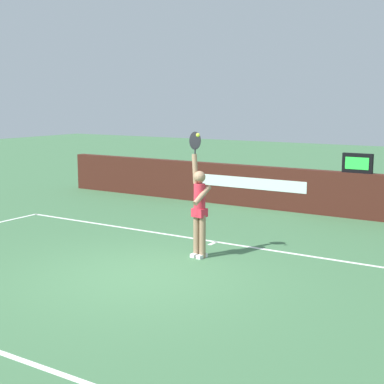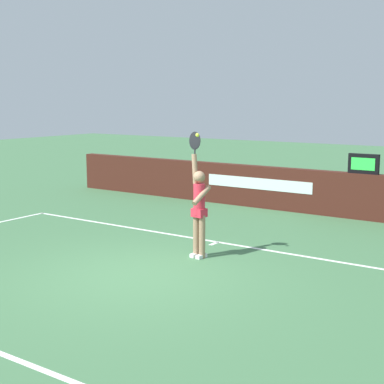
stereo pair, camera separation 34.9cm
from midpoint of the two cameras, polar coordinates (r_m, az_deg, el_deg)
The scene contains 6 objects.
ground_plane at distance 9.67m, azimuth -4.65°, elevation -8.46°, with size 60.00×60.00×0.00m, color #417046.
court_lines at distance 9.48m, azimuth -5.63°, elevation -8.83°, with size 11.02×6.00×0.00m.
back_wall at distance 15.18m, azimuth 11.17°, elevation 0.19°, with size 15.18×0.29×1.16m.
speed_display at distance 14.48m, azimuth 17.88°, elevation 2.78°, with size 0.76×0.13×0.49m.
tennis_player at distance 10.45m, azimuth 1.67°, elevation -1.48°, with size 0.45×0.48×2.41m.
tennis_ball at distance 10.15m, azimuth 1.55°, elevation 5.87°, with size 0.07×0.07×0.07m.
Camera 2 is at (5.91, -7.08, 2.96)m, focal length 51.93 mm.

